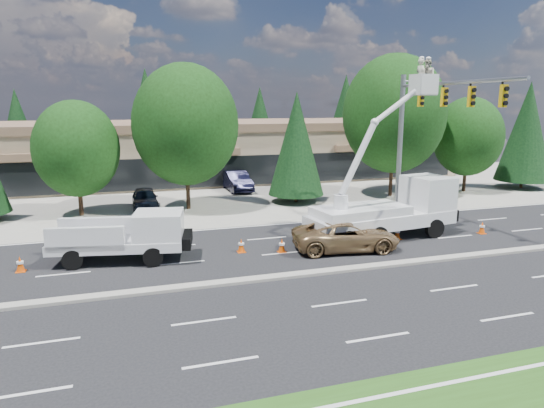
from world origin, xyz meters
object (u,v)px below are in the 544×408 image
object	(u,v)px
signal_mast	(421,123)
bucket_truck	(394,200)
utility_pickup	(128,241)
minivan	(346,236)

from	to	relation	value
signal_mast	bucket_truck	distance (m)	5.89
utility_pickup	bucket_truck	world-z (taller)	bucket_truck
bucket_truck	minivan	world-z (taller)	bucket_truck
bucket_truck	utility_pickup	bearing A→B (deg)	172.27
utility_pickup	bucket_truck	bearing A→B (deg)	11.05
minivan	bucket_truck	bearing A→B (deg)	-58.51
signal_mast	minivan	xyz separation A→B (m)	(-6.87, -4.24, -5.32)
bucket_truck	minivan	xyz separation A→B (m)	(-3.56, -1.51, -1.30)
signal_mast	bucket_truck	world-z (taller)	bucket_truck
signal_mast	minivan	distance (m)	9.67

